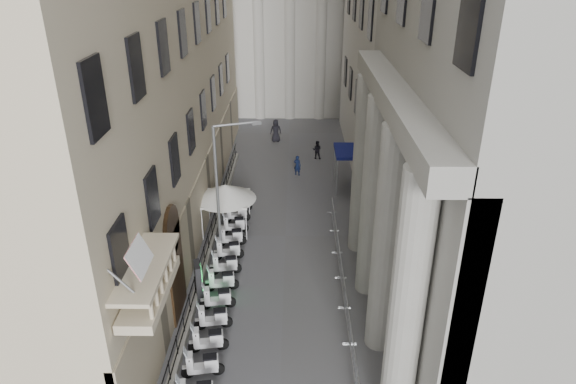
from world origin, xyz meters
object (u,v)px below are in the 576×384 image
object	(u,v)px
info_kiosk	(199,281)
pedestrian_b	(317,150)
security_tent	(226,192)
pedestrian_a	(297,165)
street_lamp	(222,183)

from	to	relation	value
info_kiosk	pedestrian_b	bearing A→B (deg)	55.12
security_tent	pedestrian_b	size ratio (longest dim) A/B	2.40
pedestrian_a	pedestrian_b	xyz separation A→B (m)	(1.62, 3.44, -0.02)
pedestrian_b	security_tent	bearing A→B (deg)	72.96
pedestrian_a	pedestrian_b	size ratio (longest dim) A/B	1.02
security_tent	info_kiosk	xyz separation A→B (m)	(-0.53, -6.99, -1.48)
street_lamp	info_kiosk	distance (m)	5.24
pedestrian_a	pedestrian_b	distance (m)	3.80
info_kiosk	pedestrian_b	size ratio (longest dim) A/B	1.32
pedestrian_a	info_kiosk	bearing A→B (deg)	97.43
security_tent	street_lamp	bearing A→B (deg)	-83.99
info_kiosk	pedestrian_a	xyz separation A→B (m)	(4.86, 15.47, -0.24)
pedestrian_a	pedestrian_b	world-z (taller)	pedestrian_a
security_tent	pedestrian_b	world-z (taller)	security_tent
security_tent	pedestrian_b	xyz separation A→B (m)	(5.96, 11.92, -1.74)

